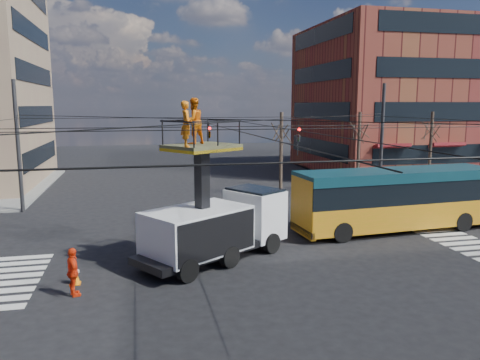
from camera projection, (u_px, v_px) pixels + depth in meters
name	position (u px, v px, depth m)	size (l,w,h in m)	color
ground	(264.00, 261.00, 19.72)	(120.00, 120.00, 0.00)	black
sidewalk_ne	(417.00, 173.00, 44.46)	(18.00, 18.00, 0.12)	slate
crosswalks	(264.00, 261.00, 19.72)	(22.40, 22.40, 0.02)	silver
building_ne	(413.00, 100.00, 46.44)	(20.06, 16.06, 14.00)	maroon
overhead_network	(260.00, 159.00, 19.41)	(24.24, 24.24, 8.00)	#2D2D30
tree_a	(281.00, 132.00, 33.07)	(2.00, 2.00, 6.00)	#382B21
tree_b	(359.00, 131.00, 34.36)	(2.00, 2.00, 6.00)	#382B21
tree_c	(432.00, 130.00, 35.65)	(2.00, 2.00, 6.00)	#382B21
utility_truck	(217.00, 209.00, 19.68)	(7.11, 5.77, 6.79)	black
city_bus	(397.00, 198.00, 24.30)	(11.03, 3.42, 3.20)	#C18B12
traffic_cone	(75.00, 274.00, 17.12)	(0.36, 0.36, 0.74)	orange
worker_ground	(73.00, 272.00, 15.97)	(1.00, 0.42, 1.71)	#F3370F
flagger	(369.00, 215.00, 23.88)	(1.20, 0.69, 1.86)	orange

